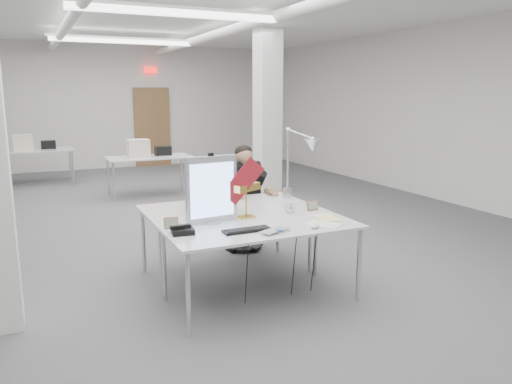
# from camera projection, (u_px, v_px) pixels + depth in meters

# --- Properties ---
(room_shell) EXTENTS (10.04, 14.04, 3.24)m
(room_shell) POSITION_uv_depth(u_px,v_px,m) (182.00, 113.00, 6.83)
(room_shell) COLOR #4A4A4C
(room_shell) RESTS_ON ground
(desk_main) EXTENTS (1.80, 0.90, 0.02)m
(desk_main) POSITION_uv_depth(u_px,v_px,m) (261.00, 227.00, 4.66)
(desk_main) COLOR silver
(desk_main) RESTS_ON room_shell
(desk_second) EXTENTS (1.80, 0.90, 0.02)m
(desk_second) POSITION_uv_depth(u_px,v_px,m) (226.00, 207.00, 5.46)
(desk_second) COLOR silver
(desk_second) RESTS_ON room_shell
(bg_desk_a) EXTENTS (1.60, 0.80, 0.02)m
(bg_desk_a) POSITION_uv_depth(u_px,v_px,m) (149.00, 157.00, 9.64)
(bg_desk_a) COLOR silver
(bg_desk_a) RESTS_ON room_shell
(bg_desk_b) EXTENTS (1.60, 0.80, 0.02)m
(bg_desk_b) POSITION_uv_depth(u_px,v_px,m) (34.00, 150.00, 10.78)
(bg_desk_b) COLOR silver
(bg_desk_b) RESTS_ON room_shell
(office_chair) EXTENTS (0.55, 0.55, 1.11)m
(office_chair) POSITION_uv_depth(u_px,v_px,m) (243.00, 206.00, 6.32)
(office_chair) COLOR black
(office_chair) RESTS_ON room_shell
(seated_person) EXTENTS (0.46, 0.58, 0.85)m
(seated_person) POSITION_uv_depth(u_px,v_px,m) (244.00, 180.00, 6.21)
(seated_person) COLOR black
(seated_person) RESTS_ON office_chair
(monitor) EXTENTS (0.52, 0.10, 0.64)m
(monitor) POSITION_uv_depth(u_px,v_px,m) (211.00, 190.00, 4.70)
(monitor) COLOR #B2B1B6
(monitor) RESTS_ON desk_main
(pennant) EXTENTS (0.42, 0.11, 0.46)m
(pennant) POSITION_uv_depth(u_px,v_px,m) (243.00, 181.00, 4.78)
(pennant) COLOR maroon
(pennant) RESTS_ON monitor
(keyboard) EXTENTS (0.44, 0.15, 0.02)m
(keyboard) POSITION_uv_depth(u_px,v_px,m) (247.00, 230.00, 4.45)
(keyboard) COLOR black
(keyboard) RESTS_ON desk_main
(laptop) EXTENTS (0.36, 0.30, 0.02)m
(laptop) POSITION_uv_depth(u_px,v_px,m) (279.00, 232.00, 4.40)
(laptop) COLOR silver
(laptop) RESTS_ON desk_main
(mouse) EXTENTS (0.10, 0.08, 0.04)m
(mouse) POSITION_uv_depth(u_px,v_px,m) (315.00, 227.00, 4.53)
(mouse) COLOR #A6A6AA
(mouse) RESTS_ON desk_main
(bankers_lamp) EXTENTS (0.30, 0.21, 0.31)m
(bankers_lamp) POSITION_uv_depth(u_px,v_px,m) (246.00, 202.00, 4.91)
(bankers_lamp) COLOR gold
(bankers_lamp) RESTS_ON desk_main
(desk_phone) EXTENTS (0.21, 0.19, 0.05)m
(desk_phone) POSITION_uv_depth(u_px,v_px,m) (183.00, 231.00, 4.37)
(desk_phone) COLOR black
(desk_phone) RESTS_ON desk_main
(picture_frame_left) EXTENTS (0.14, 0.05, 0.11)m
(picture_frame_left) POSITION_uv_depth(u_px,v_px,m) (171.00, 223.00, 4.54)
(picture_frame_left) COLOR #B6844E
(picture_frame_left) RESTS_ON desk_main
(picture_frame_right) EXTENTS (0.13, 0.04, 0.10)m
(picture_frame_right) POSITION_uv_depth(u_px,v_px,m) (312.00, 205.00, 5.24)
(picture_frame_right) COLOR #A56E47
(picture_frame_right) RESTS_ON desk_main
(desk_clock) EXTENTS (0.12, 0.07, 0.11)m
(desk_clock) POSITION_uv_depth(u_px,v_px,m) (290.00, 208.00, 5.13)
(desk_clock) COLOR silver
(desk_clock) RESTS_ON desk_main
(paper_stack_a) EXTENTS (0.35, 0.38, 0.01)m
(paper_stack_a) POSITION_uv_depth(u_px,v_px,m) (324.00, 224.00, 4.68)
(paper_stack_a) COLOR silver
(paper_stack_a) RESTS_ON desk_main
(paper_stack_b) EXTENTS (0.21, 0.29, 0.01)m
(paper_stack_b) POSITION_uv_depth(u_px,v_px,m) (327.00, 218.00, 4.90)
(paper_stack_b) COLOR #E3C387
(paper_stack_b) RESTS_ON desk_main
(paper_stack_c) EXTENTS (0.20, 0.14, 0.01)m
(paper_stack_c) POSITION_uv_depth(u_px,v_px,m) (323.00, 216.00, 5.01)
(paper_stack_c) COLOR white
(paper_stack_c) RESTS_ON desk_main
(beige_monitor) EXTENTS (0.47, 0.46, 0.38)m
(beige_monitor) POSITION_uv_depth(u_px,v_px,m) (211.00, 190.00, 5.33)
(beige_monitor) COLOR #BEB09E
(beige_monitor) RESTS_ON desk_second
(architect_lamp) EXTENTS (0.26, 0.63, 0.79)m
(architect_lamp) POSITION_uv_depth(u_px,v_px,m) (298.00, 167.00, 5.56)
(architect_lamp) COLOR silver
(architect_lamp) RESTS_ON desk_second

